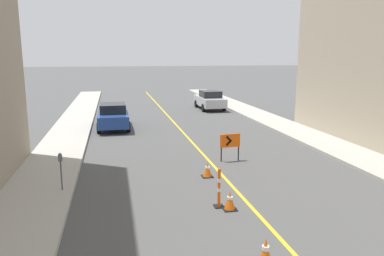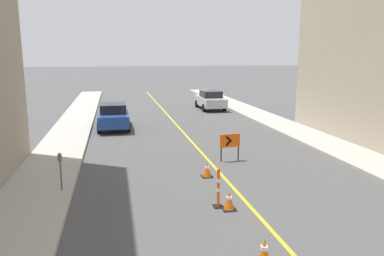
% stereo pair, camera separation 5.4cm
% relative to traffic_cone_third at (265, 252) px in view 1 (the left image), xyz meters
% --- Properties ---
extents(lane_stripe, '(0.12, 49.27, 0.01)m').
position_rel_traffic_cone_third_xyz_m(lane_stripe, '(0.86, 14.85, -0.32)').
color(lane_stripe, gold).
rests_on(lane_stripe, ground_plane).
extents(sidewalk_left, '(2.34, 49.27, 0.16)m').
position_rel_traffic_cone_third_xyz_m(sidewalk_left, '(-5.73, 14.85, -0.24)').
color(sidewalk_left, '#ADA89E').
rests_on(sidewalk_left, ground_plane).
extents(sidewalk_right, '(2.34, 49.27, 0.16)m').
position_rel_traffic_cone_third_xyz_m(sidewalk_right, '(7.44, 14.85, -0.24)').
color(sidewalk_right, '#ADA89E').
rests_on(sidewalk_right, ground_plane).
extents(traffic_cone_third, '(0.39, 0.39, 0.65)m').
position_rel_traffic_cone_third_xyz_m(traffic_cone_third, '(0.00, 0.00, 0.00)').
color(traffic_cone_third, black).
rests_on(traffic_cone_third, ground_plane).
extents(traffic_cone_fourth, '(0.41, 0.41, 0.57)m').
position_rel_traffic_cone_third_xyz_m(traffic_cone_fourth, '(0.16, 3.06, -0.04)').
color(traffic_cone_fourth, black).
rests_on(traffic_cone_fourth, ground_plane).
extents(traffic_cone_fifth, '(0.42, 0.42, 0.56)m').
position_rel_traffic_cone_third_xyz_m(traffic_cone_fifth, '(0.25, 6.16, -0.05)').
color(traffic_cone_fifth, black).
rests_on(traffic_cone_fifth, ground_plane).
extents(delineator_post_rear, '(0.29, 0.29, 1.23)m').
position_rel_traffic_cone_third_xyz_m(delineator_post_rear, '(-0.11, 3.32, 0.21)').
color(delineator_post_rear, black).
rests_on(delineator_post_rear, ground_plane).
extents(arrow_barricade_primary, '(0.92, 0.15, 1.20)m').
position_rel_traffic_cone_third_xyz_m(arrow_barricade_primary, '(1.74, 8.05, 0.53)').
color(arrow_barricade_primary, '#EF560C').
rests_on(arrow_barricade_primary, ground_plane).
extents(parked_car_curb_near, '(1.93, 4.30, 1.59)m').
position_rel_traffic_cone_third_xyz_m(parked_car_curb_near, '(-3.19, 16.47, 0.48)').
color(parked_car_curb_near, navy).
rests_on(parked_car_curb_near, ground_plane).
extents(parked_car_curb_mid, '(1.93, 4.31, 1.59)m').
position_rel_traffic_cone_third_xyz_m(parked_car_curb_mid, '(4.82, 23.36, 0.48)').
color(parked_car_curb_mid, '#B7B7BC').
rests_on(parked_car_curb_mid, ground_plane).
extents(parking_meter_near_curb, '(0.12, 0.11, 1.26)m').
position_rel_traffic_cone_third_xyz_m(parking_meter_near_curb, '(-4.91, 5.39, 0.73)').
color(parking_meter_near_curb, '#4C4C51').
rests_on(parking_meter_near_curb, sidewalk_left).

